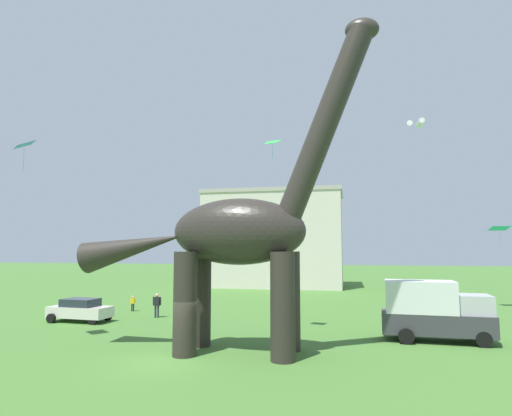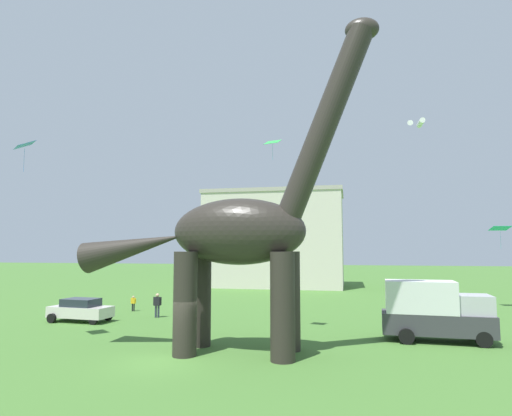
{
  "view_description": "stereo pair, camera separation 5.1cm",
  "coord_description": "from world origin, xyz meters",
  "px_view_note": "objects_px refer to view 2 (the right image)",
  "views": [
    {
      "loc": [
        7.9,
        -18.25,
        4.9
      ],
      "look_at": [
        3.5,
        2.58,
        6.95
      ],
      "focal_mm": 30.24,
      "sensor_mm": 36.0,
      "label": 1
    },
    {
      "loc": [
        7.95,
        -18.24,
        4.9
      ],
      "look_at": [
        3.5,
        2.58,
        6.95
      ],
      "focal_mm": 30.24,
      "sensor_mm": 36.0,
      "label": 2
    }
  ],
  "objects_px": {
    "person_near_flyer": "(195,312)",
    "person_far_spectator": "(442,306)",
    "dinosaur_sculpture": "(237,232)",
    "kite_far_left": "(500,228)",
    "person_photographer": "(133,302)",
    "person_vendor_side": "(157,303)",
    "kite_mid_right": "(273,142)",
    "kite_apex": "(25,145)",
    "kite_near_high": "(418,123)",
    "parked_sedan_left": "(81,310)",
    "parked_box_truck": "(434,310)"
  },
  "relations": [
    {
      "from": "person_far_spectator",
      "to": "person_vendor_side",
      "type": "distance_m",
      "value": 19.87
    },
    {
      "from": "person_vendor_side",
      "to": "kite_apex",
      "type": "relative_size",
      "value": 1.03
    },
    {
      "from": "person_vendor_side",
      "to": "kite_far_left",
      "type": "distance_m",
      "value": 28.6
    },
    {
      "from": "kite_mid_right",
      "to": "kite_far_left",
      "type": "height_order",
      "value": "kite_mid_right"
    },
    {
      "from": "person_far_spectator",
      "to": "kite_apex",
      "type": "xyz_separation_m",
      "value": [
        -22.96,
        -12.14,
        9.37
      ]
    },
    {
      "from": "person_photographer",
      "to": "person_far_spectator",
      "type": "bearing_deg",
      "value": -160.66
    },
    {
      "from": "dinosaur_sculpture",
      "to": "kite_far_left",
      "type": "xyz_separation_m",
      "value": [
        17.8,
        19.35,
        0.89
      ]
    },
    {
      "from": "person_near_flyer",
      "to": "person_photographer",
      "type": "bearing_deg",
      "value": -27.37
    },
    {
      "from": "person_near_flyer",
      "to": "kite_near_high",
      "type": "bearing_deg",
      "value": -131.74
    },
    {
      "from": "person_photographer",
      "to": "person_near_flyer",
      "type": "height_order",
      "value": "person_near_flyer"
    },
    {
      "from": "dinosaur_sculpture",
      "to": "person_far_spectator",
      "type": "bearing_deg",
      "value": 21.04
    },
    {
      "from": "person_near_flyer",
      "to": "person_far_spectator",
      "type": "distance_m",
      "value": 16.59
    },
    {
      "from": "dinosaur_sculpture",
      "to": "kite_apex",
      "type": "relative_size",
      "value": 9.56
    },
    {
      "from": "kite_apex",
      "to": "kite_near_high",
      "type": "distance_m",
      "value": 30.44
    },
    {
      "from": "dinosaur_sculpture",
      "to": "person_near_flyer",
      "type": "relative_size",
      "value": 10.42
    },
    {
      "from": "person_photographer",
      "to": "person_vendor_side",
      "type": "xyz_separation_m",
      "value": [
        3.22,
        -2.54,
        0.31
      ]
    },
    {
      "from": "person_far_spectator",
      "to": "kite_mid_right",
      "type": "relative_size",
      "value": 1.42
    },
    {
      "from": "person_vendor_side",
      "to": "kite_apex",
      "type": "height_order",
      "value": "kite_apex"
    },
    {
      "from": "dinosaur_sculpture",
      "to": "parked_sedan_left",
      "type": "xyz_separation_m",
      "value": [
        -12.66,
        6.39,
        -4.96
      ]
    },
    {
      "from": "person_vendor_side",
      "to": "kite_far_left",
      "type": "xyz_separation_m",
      "value": [
        26.13,
        10.2,
        5.61
      ]
    },
    {
      "from": "kite_apex",
      "to": "kite_mid_right",
      "type": "bearing_deg",
      "value": 23.04
    },
    {
      "from": "parked_box_truck",
      "to": "kite_apex",
      "type": "bearing_deg",
      "value": -161.87
    },
    {
      "from": "parked_box_truck",
      "to": "person_photographer",
      "type": "bearing_deg",
      "value": 165.36
    },
    {
      "from": "parked_box_truck",
      "to": "person_photographer",
      "type": "height_order",
      "value": "parked_box_truck"
    },
    {
      "from": "kite_mid_right",
      "to": "person_vendor_side",
      "type": "bearing_deg",
      "value": 153.48
    },
    {
      "from": "kite_mid_right",
      "to": "kite_far_left",
      "type": "relative_size",
      "value": 0.66
    },
    {
      "from": "person_photographer",
      "to": "kite_far_left",
      "type": "xyz_separation_m",
      "value": [
        29.35,
        7.67,
        5.92
      ]
    },
    {
      "from": "person_near_flyer",
      "to": "kite_far_left",
      "type": "height_order",
      "value": "kite_far_left"
    },
    {
      "from": "parked_box_truck",
      "to": "kite_mid_right",
      "type": "height_order",
      "value": "kite_mid_right"
    },
    {
      "from": "person_vendor_side",
      "to": "kite_far_left",
      "type": "relative_size",
      "value": 0.9
    },
    {
      "from": "person_vendor_side",
      "to": "kite_near_high",
      "type": "height_order",
      "value": "kite_near_high"
    },
    {
      "from": "kite_far_left",
      "to": "person_photographer",
      "type": "bearing_deg",
      "value": -165.36
    },
    {
      "from": "person_near_flyer",
      "to": "kite_far_left",
      "type": "distance_m",
      "value": 26.42
    },
    {
      "from": "kite_near_high",
      "to": "kite_far_left",
      "type": "xyz_separation_m",
      "value": [
        6.33,
        1.0,
        -9.19
      ]
    },
    {
      "from": "kite_apex",
      "to": "kite_far_left",
      "type": "distance_m",
      "value": 35.81
    },
    {
      "from": "kite_near_high",
      "to": "kite_far_left",
      "type": "bearing_deg",
      "value": 8.95
    },
    {
      "from": "parked_sedan_left",
      "to": "person_vendor_side",
      "type": "height_order",
      "value": "person_vendor_side"
    },
    {
      "from": "person_photographer",
      "to": "person_near_flyer",
      "type": "relative_size",
      "value": 0.79
    },
    {
      "from": "kite_mid_right",
      "to": "dinosaur_sculpture",
      "type": "bearing_deg",
      "value": -102.48
    },
    {
      "from": "parked_sedan_left",
      "to": "parked_box_truck",
      "type": "xyz_separation_m",
      "value": [
        22.38,
        -1.68,
        0.84
      ]
    },
    {
      "from": "parked_sedan_left",
      "to": "kite_far_left",
      "type": "distance_m",
      "value": 33.62
    },
    {
      "from": "parked_box_truck",
      "to": "person_near_flyer",
      "type": "bearing_deg",
      "value": 177.92
    },
    {
      "from": "parked_box_truck",
      "to": "person_far_spectator",
      "type": "relative_size",
      "value": 3.21
    },
    {
      "from": "kite_apex",
      "to": "kite_near_high",
      "type": "height_order",
      "value": "kite_near_high"
    },
    {
      "from": "person_photographer",
      "to": "kite_mid_right",
      "type": "xyz_separation_m",
      "value": [
        12.54,
        -7.19,
        10.53
      ]
    },
    {
      "from": "person_far_spectator",
      "to": "kite_mid_right",
      "type": "bearing_deg",
      "value": -25.99
    },
    {
      "from": "parked_sedan_left",
      "to": "kite_mid_right",
      "type": "height_order",
      "value": "kite_mid_right"
    },
    {
      "from": "dinosaur_sculpture",
      "to": "person_vendor_side",
      "type": "xyz_separation_m",
      "value": [
        -8.32,
        9.15,
        -4.72
      ]
    },
    {
      "from": "person_far_spectator",
      "to": "kite_near_high",
      "type": "bearing_deg",
      "value": -149.48
    },
    {
      "from": "person_far_spectator",
      "to": "kite_mid_right",
      "type": "distance_m",
      "value": 16.09
    }
  ]
}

